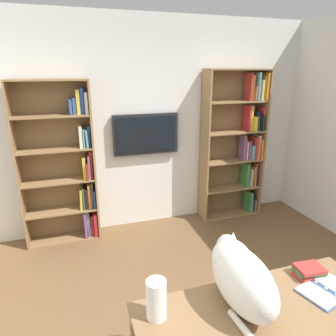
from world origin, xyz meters
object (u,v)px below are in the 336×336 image
at_px(desk_book_stack, 309,271).
at_px(desk, 266,329).
at_px(cat, 240,274).
at_px(wall_mounted_tv, 146,134).
at_px(open_binder, 326,290).
at_px(paper_towel_roll, 156,299).
at_px(bookshelf_left, 240,143).
at_px(bookshelf_right, 67,167).

bearing_deg(desk_book_stack, desk, 22.82).
bearing_deg(cat, desk, 134.33).
relative_size(wall_mounted_tv, open_binder, 2.27).
bearing_deg(desk_book_stack, cat, 6.17).
xyz_separation_m(wall_mounted_tv, paper_towel_roll, (0.57, 2.48, -0.38)).
height_order(paper_towel_roll, desk_book_stack, paper_towel_roll).
distance_m(cat, paper_towel_roll, 0.49).
bearing_deg(paper_towel_roll, desk_book_stack, -178.47).
xyz_separation_m(desk, open_binder, (-0.43, -0.03, 0.13)).
bearing_deg(bookshelf_left, cat, 59.57).
relative_size(bookshelf_right, desk, 1.33).
xyz_separation_m(bookshelf_left, open_binder, (0.87, 2.52, -0.28)).
xyz_separation_m(bookshelf_left, paper_towel_roll, (1.90, 2.39, -0.18)).
height_order(wall_mounted_tv, open_binder, wall_mounted_tv).
bearing_deg(open_binder, bookshelf_left, -109.08).
distance_m(bookshelf_right, wall_mounted_tv, 1.06).
bearing_deg(desk, desk_book_stack, -157.18).
distance_m(cat, desk_book_stack, 0.58).
distance_m(desk, cat, 0.35).
bearing_deg(wall_mounted_tv, desk, 90.61).
bearing_deg(open_binder, bookshelf_right, -59.84).
xyz_separation_m(wall_mounted_tv, open_binder, (-0.46, 2.60, -0.48)).
relative_size(cat, desk_book_stack, 3.35).
distance_m(paper_towel_roll, desk_book_stack, 1.04).
relative_size(wall_mounted_tv, desk_book_stack, 4.06).
height_order(bookshelf_right, open_binder, bookshelf_right).
distance_m(desk, desk_book_stack, 0.50).
bearing_deg(open_binder, cat, -9.33).
height_order(bookshelf_left, bookshelf_right, bookshelf_left).
bearing_deg(paper_towel_roll, bookshelf_left, -128.52).
height_order(open_binder, paper_towel_roll, paper_towel_roll).
bearing_deg(paper_towel_roll, cat, 176.14).
height_order(desk, paper_towel_roll, paper_towel_roll).
bearing_deg(bookshelf_right, desk, 111.98).
xyz_separation_m(bookshelf_right, desk_book_stack, (-1.47, 2.37, -0.13)).
height_order(wall_mounted_tv, paper_towel_roll, wall_mounted_tv).
bearing_deg(wall_mounted_tv, bookshelf_right, 4.61).
bearing_deg(bookshelf_right, wall_mounted_tv, -175.39).
xyz_separation_m(bookshelf_left, bookshelf_right, (2.33, -0.00, -0.12)).
height_order(open_binder, desk_book_stack, desk_book_stack).
distance_m(wall_mounted_tv, open_binder, 2.69).
bearing_deg(wall_mounted_tv, open_binder, 100.08).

